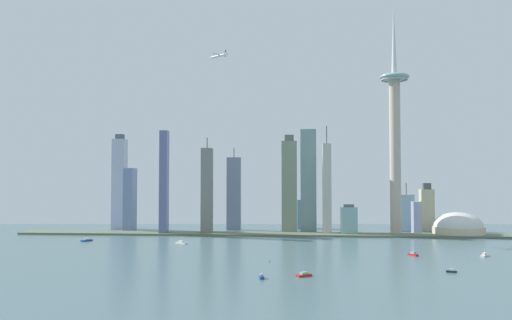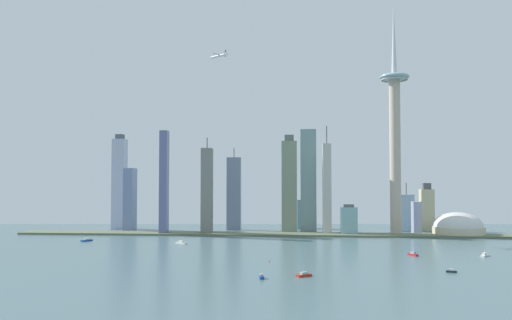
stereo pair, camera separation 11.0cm
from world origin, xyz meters
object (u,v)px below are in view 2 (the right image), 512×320
Objects in this scene: skyscraper_7 at (304,214)px; boat_7 at (87,240)px; boat_0 at (451,271)px; skyscraper_8 at (427,209)px; skyscraper_5 at (349,221)px; skyscraper_10 at (164,182)px; boat_1 at (304,275)px; skyscraper_11 at (119,183)px; skyscraper_1 at (234,193)px; skyscraper_4 at (308,181)px; skyscraper_2 at (416,218)px; skyscraper_12 at (289,186)px; boat_4 at (181,243)px; boat_3 at (484,255)px; observation_tower at (395,125)px; skyscraper_9 at (207,191)px; boat_2 at (261,277)px; skyscraper_3 at (406,213)px; skyscraper_0 at (130,200)px; stadium_dome at (458,228)px; boat_6 at (413,254)px; channel_buoy_0 at (269,261)px; skyscraper_6 at (327,189)px.

skyscraper_7 is 4.33× the size of boat_7.
skyscraper_8 is at bearing -83.30° from boat_0.
skyscraper_10 is (-294.05, -12.82, 60.26)m from skyscraper_5.
boat_7 is at bearing 103.65° from boat_1.
skyscraper_1 is at bearing -0.27° from skyscraper_11.
skyscraper_1 is 0.86× the size of skyscraper_10.
boat_7 is (-318.15, -148.29, -84.22)m from skyscraper_4.
boat_1 is (-188.08, -377.23, -24.62)m from skyscraper_2.
skyscraper_5 is 114.27m from skyscraper_12.
skyscraper_5 is 324.69m from boat_0.
boat_0 is at bearing -0.04° from boat_4.
skyscraper_2 is at bearing -5.35° from skyscraper_11.
skyscraper_5 is 0.59× the size of skyscraper_8.
boat_3 is (68.22, 105.24, 0.30)m from boat_0.
skyscraper_9 is (-301.52, -6.66, -105.60)m from observation_tower.
skyscraper_3 is at bearing -36.90° from boat_2.
skyscraper_0 is 0.69× the size of skyscraper_9.
skyscraper_12 reaches higher than skyscraper_2.
skyscraper_9 is (-164.56, -39.60, -16.41)m from skyscraper_4.
skyscraper_9 is (-158.19, -105.19, 43.33)m from skyscraper_7.
boat_7 is at bearing -167.91° from stadium_dome.
skyscraper_4 is at bearing 75.82° from boat_4.
boat_4 is (-145.34, -160.98, -76.36)m from skyscraper_12.
boat_1 is at bearing -52.92° from skyscraper_0.
boat_4 is (-162.55, 221.84, 0.08)m from boat_1.
skyscraper_2 is 0.33× the size of skyscraper_9.
skyscraper_5 is at bearing -110.71° from boat_3.
observation_tower is 282.11m from boat_6.
skyscraper_5 is (-74.53, -7.95, -152.06)m from observation_tower.
skyscraper_7 is 27.90× the size of channel_buoy_0.
skyscraper_9 is 10.59× the size of boat_3.
skyscraper_6 is 11.84× the size of boat_3.
skyscraper_3 is 410.74m from channel_buoy_0.
skyscraper_2 is 4.91× the size of boat_2.
boat_4 is (-205.98, -136.68, -71.44)m from skyscraper_6.
skyscraper_8 reaches higher than boat_2.
skyscraper_12 is 60.81× the size of channel_buoy_0.
skyscraper_4 reaches higher than skyscraper_0.
observation_tower is 2.33× the size of skyscraper_12.
skyscraper_11 is at bearing 128.08° from skyscraper_0.
skyscraper_7 is at bearing 122.87° from skyscraper_5.
boat_6 is at bearing -58.23° from boat_2.
boat_4 is at bearing -152.15° from skyscraper_5.
skyscraper_9 is (-193.55, -8.88, -3.59)m from skyscraper_6.
stadium_dome is 0.46× the size of skyscraper_4.
boat_0 is at bearing -40.57° from skyscraper_11.
skyscraper_12 is 229.93m from boat_4.
stadium_dome is 246.52m from skyscraper_4.
boat_3 is 521.25m from boat_7.
skyscraper_5 is 3.30× the size of boat_1.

